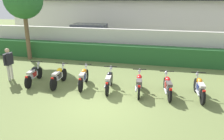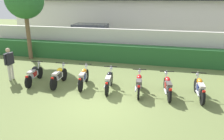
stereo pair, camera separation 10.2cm
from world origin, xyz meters
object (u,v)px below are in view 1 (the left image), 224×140
object	(u,v)px
parked_car	(91,36)
tree_near_inspector	(23,0)
motorcycle_in_row_2	(83,77)
motorcycle_in_row_3	(109,80)
motorcycle_in_row_6	(200,88)
inspector_person	(9,62)
motorcycle_in_row_4	(139,83)
motorcycle_in_row_5	(168,86)
motorcycle_in_row_1	(59,76)
motorcycle_in_row_0	(34,74)

from	to	relation	value
parked_car	tree_near_inspector	distance (m)	6.03
motorcycle_in_row_2	motorcycle_in_row_3	bearing A→B (deg)	-102.87
motorcycle_in_row_6	motorcycle_in_row_3	bearing A→B (deg)	85.80
tree_near_inspector	motorcycle_in_row_6	world-z (taller)	tree_near_inspector
tree_near_inspector	inspector_person	size ratio (longest dim) A/B	3.12
parked_car	tree_near_inspector	bearing A→B (deg)	-124.71
motorcycle_in_row_3	motorcycle_in_row_4	distance (m)	1.33
motorcycle_in_row_2	motorcycle_in_row_4	bearing A→B (deg)	-101.27
motorcycle_in_row_5	motorcycle_in_row_6	world-z (taller)	motorcycle_in_row_6
motorcycle_in_row_1	motorcycle_in_row_2	size ratio (longest dim) A/B	1.01
motorcycle_in_row_0	motorcycle_in_row_2	world-z (taller)	motorcycle_in_row_2
tree_near_inspector	motorcycle_in_row_3	size ratio (longest dim) A/B	2.67
motorcycle_in_row_3	inspector_person	xyz separation A→B (m)	(-5.08, 0.10, 0.49)
tree_near_inspector	motorcycle_in_row_3	distance (m)	8.24
motorcycle_in_row_4	motorcycle_in_row_6	world-z (taller)	motorcycle_in_row_6
parked_car	motorcycle_in_row_4	distance (m)	9.80
motorcycle_in_row_4	inspector_person	world-z (taller)	inspector_person
motorcycle_in_row_1	motorcycle_in_row_6	xyz separation A→B (m)	(6.18, 0.08, -0.01)
motorcycle_in_row_4	motorcycle_in_row_6	size ratio (longest dim) A/B	0.97
motorcycle_in_row_3	inspector_person	bearing A→B (deg)	82.28
motorcycle_in_row_5	inspector_person	xyz separation A→B (m)	(-7.60, 0.11, 0.51)
motorcycle_in_row_2	parked_car	bearing A→B (deg)	7.97
motorcycle_in_row_1	inspector_person	distance (m)	2.72
parked_car	motorcycle_in_row_1	size ratio (longest dim) A/B	2.47
motorcycle_in_row_3	motorcycle_in_row_2	bearing A→B (deg)	78.58
motorcycle_in_row_0	motorcycle_in_row_6	size ratio (longest dim) A/B	1.02
tree_near_inspector	motorcycle_in_row_4	xyz separation A→B (m)	(7.78, -3.93, -3.34)
motorcycle_in_row_2	motorcycle_in_row_5	world-z (taller)	motorcycle_in_row_2
motorcycle_in_row_2	inspector_person	bearing A→B (deg)	82.02
tree_near_inspector	motorcycle_in_row_2	xyz separation A→B (m)	(5.22, -3.79, -3.32)
motorcycle_in_row_4	motorcycle_in_row_5	bearing A→B (deg)	-95.28
motorcycle_in_row_1	motorcycle_in_row_6	distance (m)	6.18
motorcycle_in_row_2	inspector_person	distance (m)	3.88
motorcycle_in_row_4	inspector_person	xyz separation A→B (m)	(-6.41, 0.14, 0.50)
motorcycle_in_row_4	motorcycle_in_row_6	bearing A→B (deg)	-94.30
motorcycle_in_row_3	inspector_person	world-z (taller)	inspector_person
motorcycle_in_row_2	motorcycle_in_row_5	bearing A→B (deg)	-99.86
motorcycle_in_row_2	inspector_person	world-z (taller)	inspector_person
parked_car	inspector_person	size ratio (longest dim) A/B	2.86
motorcycle_in_row_4	motorcycle_in_row_6	distance (m)	2.45
tree_near_inspector	motorcycle_in_row_5	xyz separation A→B (m)	(8.97, -3.90, -3.34)
motorcycle_in_row_3	motorcycle_in_row_6	world-z (taller)	motorcycle_in_row_6
motorcycle_in_row_1	motorcycle_in_row_2	bearing A→B (deg)	-87.91
tree_near_inspector	motorcycle_in_row_6	bearing A→B (deg)	-20.55
parked_car	motorcycle_in_row_2	world-z (taller)	parked_car
motorcycle_in_row_3	motorcycle_in_row_5	size ratio (longest dim) A/B	1.05
motorcycle_in_row_1	motorcycle_in_row_4	size ratio (longest dim) A/B	1.04
tree_near_inspector	motorcycle_in_row_4	distance (m)	9.33
motorcycle_in_row_2	motorcycle_in_row_4	size ratio (longest dim) A/B	1.03
inspector_person	motorcycle_in_row_3	bearing A→B (deg)	-1.08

